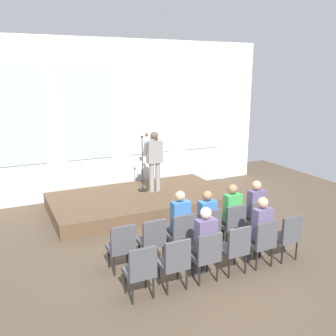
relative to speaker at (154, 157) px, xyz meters
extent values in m
plane|color=brown|center=(-0.49, -3.78, -1.35)|extent=(13.63, 13.63, 0.00)
cube|color=silver|center=(-0.49, 1.46, 0.93)|extent=(9.45, 0.10, 4.55)
cube|color=silver|center=(-3.32, 1.40, 1.08)|extent=(1.36, 0.04, 2.56)
cube|color=silver|center=(-2.49, 1.41, 0.93)|extent=(0.20, 0.08, 4.55)
cube|color=silver|center=(-1.43, 1.40, 1.08)|extent=(1.36, 0.04, 2.56)
cube|color=silver|center=(-0.60, 1.41, 0.93)|extent=(0.20, 0.08, 4.55)
cube|color=silver|center=(0.46, 1.40, 1.08)|extent=(1.36, 0.04, 2.56)
cube|color=silver|center=(1.29, 1.41, 0.93)|extent=(0.20, 0.08, 4.55)
cube|color=silver|center=(2.35, 1.40, 1.08)|extent=(1.36, 0.04, 2.56)
cube|color=silver|center=(3.18, 1.41, 0.93)|extent=(0.20, 0.08, 4.55)
cube|color=brown|center=(-0.49, -0.12, -1.16)|extent=(4.71, 2.58, 0.38)
cylinder|color=gray|center=(-0.09, -0.02, -0.56)|extent=(0.14, 0.14, 0.82)
cylinder|color=gray|center=(0.09, -0.02, -0.56)|extent=(0.14, 0.14, 0.82)
cube|color=gray|center=(0.00, -0.02, 0.15)|extent=(0.42, 0.22, 0.61)
cube|color=#B28C19|center=(0.00, 0.10, 0.23)|extent=(0.06, 0.01, 0.37)
sphere|color=brown|center=(0.00, -0.01, 0.60)|extent=(0.21, 0.21, 0.21)
cylinder|color=gray|center=(-0.24, 0.06, 0.24)|extent=(0.09, 0.28, 0.45)
cylinder|color=gray|center=(0.15, 0.11, 0.47)|extent=(0.15, 0.36, 0.15)
cylinder|color=gray|center=(0.10, 0.25, 0.49)|extent=(0.11, 0.34, 0.15)
sphere|color=brown|center=(-0.01, 0.51, 0.54)|extent=(0.10, 0.10, 0.10)
cylinder|color=black|center=(-0.27, 0.21, -0.96)|extent=(0.28, 0.28, 0.03)
cylinder|color=black|center=(-0.27, 0.21, -0.22)|extent=(0.02, 0.02, 1.45)
sphere|color=#262626|center=(-0.27, 0.21, 0.55)|extent=(0.07, 0.07, 0.07)
cylinder|color=black|center=(-1.83, -2.90, -1.15)|extent=(0.04, 0.04, 0.40)
cylinder|color=black|center=(-2.19, -2.90, -1.15)|extent=(0.04, 0.04, 0.40)
cylinder|color=black|center=(-1.83, -3.24, -1.15)|extent=(0.04, 0.04, 0.40)
cylinder|color=black|center=(-2.19, -3.24, -1.15)|extent=(0.04, 0.04, 0.40)
cube|color=#47474C|center=(-2.01, -3.07, -0.91)|extent=(0.46, 0.44, 0.08)
cube|color=#47474C|center=(-2.01, -3.26, -0.64)|extent=(0.46, 0.06, 0.46)
cylinder|color=black|center=(-1.22, -2.90, -1.15)|extent=(0.04, 0.04, 0.40)
cylinder|color=black|center=(-1.58, -2.90, -1.15)|extent=(0.04, 0.04, 0.40)
cylinder|color=black|center=(-1.22, -3.24, -1.15)|extent=(0.04, 0.04, 0.40)
cylinder|color=black|center=(-1.58, -3.24, -1.15)|extent=(0.04, 0.04, 0.40)
cube|color=#47474C|center=(-1.40, -3.07, -0.91)|extent=(0.46, 0.44, 0.08)
cube|color=#47474C|center=(-1.40, -3.26, -0.64)|extent=(0.46, 0.06, 0.46)
cylinder|color=black|center=(-0.61, -2.90, -1.15)|extent=(0.04, 0.04, 0.40)
cylinder|color=black|center=(-0.97, -2.90, -1.15)|extent=(0.04, 0.04, 0.40)
cylinder|color=black|center=(-0.61, -3.24, -1.15)|extent=(0.04, 0.04, 0.40)
cylinder|color=black|center=(-0.97, -3.24, -1.15)|extent=(0.04, 0.04, 0.40)
cube|color=#47474C|center=(-0.79, -3.07, -0.91)|extent=(0.46, 0.44, 0.08)
cube|color=#47474C|center=(-0.79, -3.26, -0.64)|extent=(0.46, 0.06, 0.46)
cylinder|color=#2D2D33|center=(-0.88, -2.89, -1.13)|extent=(0.10, 0.10, 0.44)
cylinder|color=#2D2D33|center=(-0.70, -2.89, -1.13)|extent=(0.10, 0.10, 0.44)
cube|color=#2D2D33|center=(-0.79, -3.01, -0.85)|extent=(0.34, 0.36, 0.12)
cube|color=#3366A5|center=(-0.79, -3.12, -0.48)|extent=(0.36, 0.20, 0.61)
sphere|color=tan|center=(-0.79, -3.10, -0.06)|extent=(0.20, 0.20, 0.20)
cylinder|color=black|center=(0.00, -2.90, -1.15)|extent=(0.04, 0.04, 0.40)
cylinder|color=black|center=(-0.36, -2.90, -1.15)|extent=(0.04, 0.04, 0.40)
cylinder|color=black|center=(0.00, -3.24, -1.15)|extent=(0.04, 0.04, 0.40)
cylinder|color=black|center=(-0.36, -3.24, -1.15)|extent=(0.04, 0.04, 0.40)
cube|color=#47474C|center=(-0.18, -3.07, -0.91)|extent=(0.46, 0.44, 0.08)
cube|color=#47474C|center=(-0.18, -3.26, -0.64)|extent=(0.46, 0.06, 0.46)
cylinder|color=#2D2D33|center=(-0.27, -2.89, -1.13)|extent=(0.10, 0.10, 0.44)
cylinder|color=#2D2D33|center=(-0.09, -2.89, -1.13)|extent=(0.10, 0.10, 0.44)
cube|color=#2D2D33|center=(-0.18, -3.01, -0.85)|extent=(0.34, 0.36, 0.12)
cube|color=#3366A5|center=(-0.18, -3.12, -0.52)|extent=(0.36, 0.20, 0.53)
sphere|color=#8C6647|center=(-0.18, -3.10, -0.14)|extent=(0.20, 0.20, 0.20)
cylinder|color=black|center=(0.61, -2.90, -1.15)|extent=(0.04, 0.04, 0.40)
cylinder|color=black|center=(0.25, -2.90, -1.15)|extent=(0.04, 0.04, 0.40)
cylinder|color=black|center=(0.61, -3.24, -1.15)|extent=(0.04, 0.04, 0.40)
cylinder|color=black|center=(0.25, -3.24, -1.15)|extent=(0.04, 0.04, 0.40)
cube|color=#47474C|center=(0.43, -3.07, -0.91)|extent=(0.46, 0.44, 0.08)
cube|color=#47474C|center=(0.43, -3.26, -0.64)|extent=(0.46, 0.06, 0.46)
cylinder|color=#2D2D33|center=(0.34, -2.89, -1.13)|extent=(0.10, 0.10, 0.44)
cylinder|color=#2D2D33|center=(0.52, -2.89, -1.13)|extent=(0.10, 0.10, 0.44)
cube|color=#2D2D33|center=(0.43, -3.01, -0.85)|extent=(0.34, 0.36, 0.12)
cube|color=green|center=(0.43, -3.12, -0.49)|extent=(0.36, 0.20, 0.59)
sphere|color=#8C6647|center=(0.43, -3.10, -0.09)|extent=(0.20, 0.20, 0.20)
cylinder|color=black|center=(1.22, -2.90, -1.15)|extent=(0.04, 0.04, 0.40)
cylinder|color=black|center=(0.86, -2.90, -1.15)|extent=(0.04, 0.04, 0.40)
cylinder|color=black|center=(1.22, -3.24, -1.15)|extent=(0.04, 0.04, 0.40)
cylinder|color=black|center=(0.86, -3.24, -1.15)|extent=(0.04, 0.04, 0.40)
cube|color=#47474C|center=(1.04, -3.07, -0.91)|extent=(0.46, 0.44, 0.08)
cube|color=#47474C|center=(1.04, -3.26, -0.64)|extent=(0.46, 0.06, 0.46)
cylinder|color=#2D2D33|center=(0.95, -2.89, -1.13)|extent=(0.10, 0.10, 0.44)
cylinder|color=#2D2D33|center=(1.13, -2.89, -1.13)|extent=(0.10, 0.10, 0.44)
cube|color=#2D2D33|center=(1.04, -3.01, -0.85)|extent=(0.34, 0.36, 0.12)
cube|color=#594C72|center=(1.04, -3.12, -0.49)|extent=(0.36, 0.20, 0.59)
sphere|color=tan|center=(1.04, -3.10, -0.09)|extent=(0.20, 0.20, 0.20)
cylinder|color=black|center=(-1.83, -3.85, -1.15)|extent=(0.04, 0.04, 0.40)
cylinder|color=black|center=(-2.19, -3.85, -1.15)|extent=(0.04, 0.04, 0.40)
cylinder|color=black|center=(-1.83, -4.19, -1.15)|extent=(0.04, 0.04, 0.40)
cylinder|color=black|center=(-2.19, -4.19, -1.15)|extent=(0.04, 0.04, 0.40)
cube|color=#47474C|center=(-2.01, -4.02, -0.91)|extent=(0.46, 0.44, 0.08)
cube|color=#47474C|center=(-2.01, -4.21, -0.64)|extent=(0.46, 0.06, 0.46)
cylinder|color=black|center=(-1.22, -3.85, -1.15)|extent=(0.04, 0.04, 0.40)
cylinder|color=black|center=(-1.58, -3.85, -1.15)|extent=(0.04, 0.04, 0.40)
cylinder|color=black|center=(-1.22, -4.19, -1.15)|extent=(0.04, 0.04, 0.40)
cylinder|color=black|center=(-1.58, -4.19, -1.15)|extent=(0.04, 0.04, 0.40)
cube|color=#47474C|center=(-1.40, -4.02, -0.91)|extent=(0.46, 0.44, 0.08)
cube|color=#47474C|center=(-1.40, -4.21, -0.64)|extent=(0.46, 0.06, 0.46)
cylinder|color=black|center=(-0.61, -3.85, -1.15)|extent=(0.04, 0.04, 0.40)
cylinder|color=black|center=(-0.97, -3.85, -1.15)|extent=(0.04, 0.04, 0.40)
cylinder|color=black|center=(-0.61, -4.19, -1.15)|extent=(0.04, 0.04, 0.40)
cylinder|color=black|center=(-0.97, -4.19, -1.15)|extent=(0.04, 0.04, 0.40)
cube|color=#47474C|center=(-0.79, -4.02, -0.91)|extent=(0.46, 0.44, 0.08)
cube|color=#47474C|center=(-0.79, -4.21, -0.64)|extent=(0.46, 0.06, 0.46)
cylinder|color=#2D2D33|center=(-0.88, -3.84, -1.13)|extent=(0.10, 0.10, 0.44)
cylinder|color=#2D2D33|center=(-0.70, -3.84, -1.13)|extent=(0.10, 0.10, 0.44)
cube|color=#2D2D33|center=(-0.79, -3.96, -0.85)|extent=(0.34, 0.36, 0.12)
cube|color=#594C72|center=(-0.79, -4.07, -0.49)|extent=(0.36, 0.20, 0.60)
sphere|color=beige|center=(-0.79, -4.05, -0.08)|extent=(0.20, 0.20, 0.20)
cylinder|color=black|center=(0.00, -3.85, -1.15)|extent=(0.04, 0.04, 0.40)
cylinder|color=black|center=(-0.36, -3.85, -1.15)|extent=(0.04, 0.04, 0.40)
cylinder|color=black|center=(0.00, -4.19, -1.15)|extent=(0.04, 0.04, 0.40)
cylinder|color=black|center=(-0.36, -4.19, -1.15)|extent=(0.04, 0.04, 0.40)
cube|color=#47474C|center=(-0.18, -4.02, -0.91)|extent=(0.46, 0.44, 0.08)
cube|color=#47474C|center=(-0.18, -4.21, -0.64)|extent=(0.46, 0.06, 0.46)
cylinder|color=black|center=(0.61, -3.85, -1.15)|extent=(0.04, 0.04, 0.40)
cylinder|color=black|center=(0.25, -3.85, -1.15)|extent=(0.04, 0.04, 0.40)
cylinder|color=black|center=(0.61, -4.19, -1.15)|extent=(0.04, 0.04, 0.40)
cylinder|color=black|center=(0.25, -4.19, -1.15)|extent=(0.04, 0.04, 0.40)
cube|color=#47474C|center=(0.43, -4.02, -0.91)|extent=(0.46, 0.44, 0.08)
cube|color=#47474C|center=(0.43, -4.21, -0.64)|extent=(0.46, 0.06, 0.46)
cylinder|color=#2D2D33|center=(0.34, -3.84, -1.13)|extent=(0.10, 0.10, 0.44)
cylinder|color=#2D2D33|center=(0.52, -3.84, -1.13)|extent=(0.10, 0.10, 0.44)
cube|color=#2D2D33|center=(0.43, -3.96, -0.85)|extent=(0.34, 0.36, 0.12)
cube|color=#594C72|center=(0.43, -4.07, -0.49)|extent=(0.36, 0.20, 0.60)
sphere|color=tan|center=(0.43, -4.05, -0.08)|extent=(0.20, 0.20, 0.20)
cylinder|color=black|center=(1.22, -3.85, -1.15)|extent=(0.04, 0.04, 0.40)
cylinder|color=black|center=(0.86, -3.85, -1.15)|extent=(0.04, 0.04, 0.40)
cylinder|color=black|center=(1.22, -4.19, -1.15)|extent=(0.04, 0.04, 0.40)
cylinder|color=black|center=(0.86, -4.19, -1.15)|extent=(0.04, 0.04, 0.40)
cube|color=#47474C|center=(1.04, -4.02, -0.91)|extent=(0.46, 0.44, 0.08)
cube|color=#47474C|center=(1.04, -4.21, -0.64)|extent=(0.46, 0.06, 0.46)
camera|label=1|loc=(-3.91, -9.14, 2.22)|focal=39.85mm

